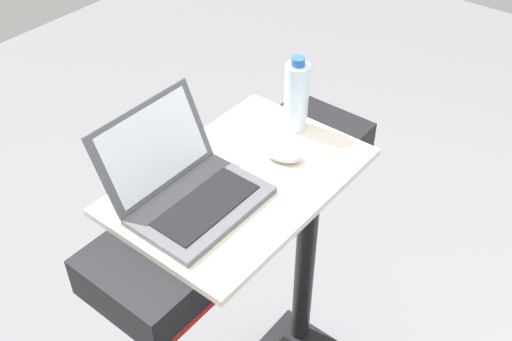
% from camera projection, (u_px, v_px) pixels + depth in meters
% --- Properties ---
extents(desk_board, '(0.65, 0.44, 0.02)m').
position_uv_depth(desk_board, '(241.00, 181.00, 1.55)').
color(desk_board, beige).
rests_on(desk_board, treadmill_base).
extents(laptop, '(0.32, 0.30, 0.22)m').
position_uv_depth(laptop, '(186.00, 186.00, 1.45)').
color(laptop, '#515459').
rests_on(laptop, desk_board).
extents(computer_mouse, '(0.09, 0.11, 0.03)m').
position_uv_depth(computer_mouse, '(284.00, 154.00, 1.59)').
color(computer_mouse, '#B2B2B7').
rests_on(computer_mouse, desk_board).
extents(water_bottle, '(0.07, 0.07, 0.22)m').
position_uv_depth(water_bottle, '(296.00, 96.00, 1.65)').
color(water_bottle, silver).
rests_on(water_bottle, desk_board).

